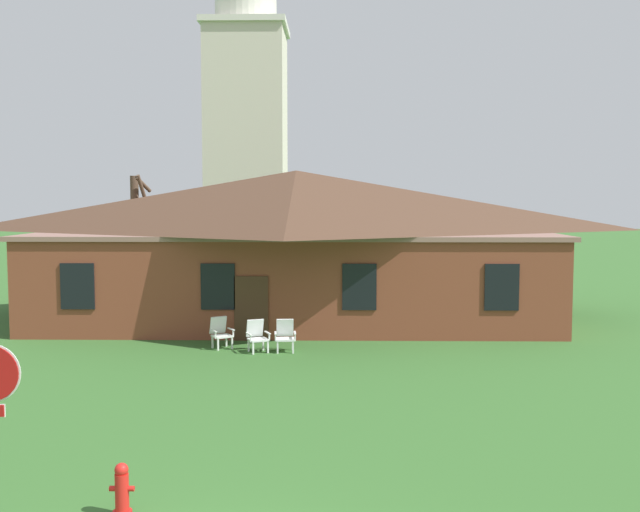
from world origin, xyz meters
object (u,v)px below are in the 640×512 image
object	(u,v)px
lawn_chair_by_porch	(221,332)
fire_hydrant	(122,491)
lawn_chair_near_door	(257,335)
lawn_chair_left_end	(285,335)

from	to	relation	value
lawn_chair_by_porch	fire_hydrant	world-z (taller)	lawn_chair_by_porch
lawn_chair_by_porch	fire_hydrant	size ratio (longest dim) A/B	1.21
lawn_chair_near_door	lawn_chair_left_end	distance (m)	0.85
lawn_chair_by_porch	lawn_chair_left_end	size ratio (longest dim) A/B	1.00
lawn_chair_left_end	lawn_chair_by_porch	bearing A→B (deg)	167.60
lawn_chair_left_end	lawn_chair_near_door	bearing A→B (deg)	-174.32
lawn_chair_left_end	fire_hydrant	xyz separation A→B (m)	(-1.62, -11.37, -0.12)
lawn_chair_left_end	fire_hydrant	bearing A→B (deg)	-98.09
lawn_chair_by_porch	lawn_chair_left_end	distance (m)	2.07
lawn_chair_left_end	fire_hydrant	size ratio (longest dim) A/B	1.21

